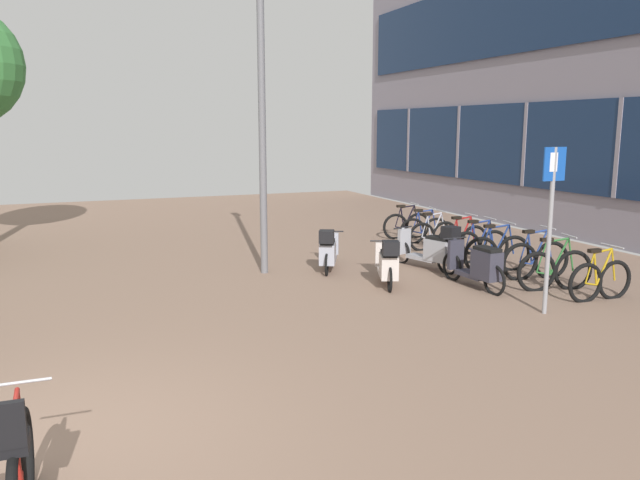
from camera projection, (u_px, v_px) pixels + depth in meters
name	position (u px, v px, depth m)	size (l,w,h in m)	color
ground	(213.00, 421.00, 6.19)	(21.00, 40.00, 0.13)	black
bicycle_foreground	(15.00, 474.00, 4.47)	(0.68, 1.41, 1.12)	black
bicycle_rack_00	(600.00, 280.00, 10.36)	(1.31, 0.48, 0.95)	black
bicycle_rack_01	(555.00, 270.00, 11.00)	(1.42, 0.47, 1.02)	black
bicycle_rack_02	(536.00, 260.00, 11.82)	(1.42, 0.48, 1.03)	black
bicycle_rack_03	(497.00, 253.00, 12.45)	(1.44, 0.48, 1.03)	black
bicycle_rack_04	(480.00, 246.00, 13.24)	(1.38, 0.48, 1.00)	black
bicycle_rack_05	(462.00, 240.00, 14.01)	(1.32, 0.48, 0.96)	black
bicycle_rack_06	(433.00, 235.00, 14.64)	(1.31, 0.48, 0.96)	black
bicycle_rack_07	(424.00, 230.00, 15.46)	(1.25, 0.47, 0.92)	black
bicycle_rack_08	(407.00, 225.00, 16.17)	(1.31, 0.48, 0.94)	black
scooter_near	(478.00, 266.00, 11.07)	(0.52, 1.74, 0.84)	black
scooter_mid	(388.00, 263.00, 11.27)	(0.89, 1.60, 0.93)	black
scooter_far	(432.00, 249.00, 12.53)	(0.79, 1.75, 0.97)	black
scooter_extra	(328.00, 251.00, 12.45)	(0.98, 1.52, 0.92)	black
parking_sign	(551.00, 213.00, 9.39)	(0.40, 0.07, 2.55)	gray
lamp_post	(262.00, 113.00, 11.82)	(0.20, 0.52, 5.55)	slate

